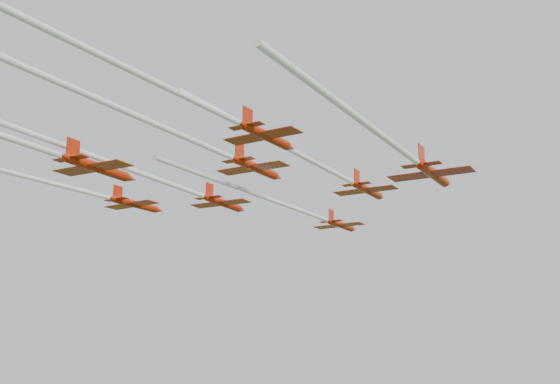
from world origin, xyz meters
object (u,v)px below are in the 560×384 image
(jet_lead, at_px, (305,212))
(jet_row2_left, at_px, (156,179))
(jet_row3_right, at_px, (407,155))
(jet_row4_left, at_px, (2,136))
(jet_row4_right, at_px, (136,73))
(jet_row3_left, at_px, (55,184))
(jet_row2_right, at_px, (335,173))
(jet_row3_mid, at_px, (202,144))

(jet_lead, relative_size, jet_row2_left, 0.78)
(jet_lead, bearing_deg, jet_row3_right, -42.55)
(jet_row4_left, xyz_separation_m, jet_row4_right, (19.80, -8.48, 0.34))
(jet_row2_left, distance_m, jet_row4_left, 26.41)
(jet_row2_left, relative_size, jet_row3_left, 1.14)
(jet_row2_right, bearing_deg, jet_row3_mid, -120.15)
(jet_lead, height_order, jet_row3_right, jet_lead)
(jet_row2_right, height_order, jet_row3_right, jet_row2_right)
(jet_lead, distance_m, jet_row3_mid, 28.66)
(jet_row3_right, distance_m, jet_row4_right, 30.27)
(jet_row2_left, xyz_separation_m, jet_row2_right, (23.44, 2.39, -0.64))
(jet_row4_left, bearing_deg, jet_row2_left, 94.26)
(jet_row3_right, bearing_deg, jet_row4_left, -145.41)
(jet_row3_right, height_order, jet_row4_right, jet_row4_right)
(jet_lead, bearing_deg, jet_row4_left, -99.97)
(jet_row3_left, xyz_separation_m, jet_row3_right, (45.40, -3.29, -1.47))
(jet_row2_right, relative_size, jet_row3_left, 0.83)
(jet_row3_mid, xyz_separation_m, jet_row4_left, (-14.07, -15.06, -2.14))
(jet_lead, relative_size, jet_row3_left, 0.88)
(jet_row3_left, xyz_separation_m, jet_row3_mid, (23.01, -5.00, 1.44))
(jet_row3_right, relative_size, jet_row4_left, 0.78)
(jet_lead, xyz_separation_m, jet_row4_right, (2.61, -51.94, 0.48))
(jet_row2_left, distance_m, jet_row2_right, 23.57)
(jet_lead, relative_size, jet_row3_right, 1.12)
(jet_row3_left, bearing_deg, jet_row2_left, 42.57)
(jet_row4_right, bearing_deg, jet_row2_right, 93.46)
(jet_lead, xyz_separation_m, jet_row2_left, (-14.96, -17.21, 2.04))
(jet_row2_right, bearing_deg, jet_row4_left, -121.50)
(jet_row2_right, relative_size, jet_row3_mid, 0.92)
(jet_row3_left, height_order, jet_row4_right, jet_row3_left)
(jet_lead, distance_m, jet_row3_right, 32.92)
(jet_row3_left, relative_size, jet_row3_mid, 1.11)
(jet_row3_left, bearing_deg, jet_row2_right, 27.51)
(jet_row3_left, distance_m, jet_row4_right, 40.50)
(jet_row3_right, xyz_separation_m, jet_row4_right, (-16.66, -25.25, 1.12))
(jet_row3_mid, bearing_deg, jet_row2_right, 60.26)
(jet_row3_mid, bearing_deg, jet_row2_left, 147.39)
(jet_row3_left, relative_size, jet_row3_right, 1.27)
(jet_row3_mid, xyz_separation_m, jet_row3_right, (22.39, 1.71, -2.91))
(jet_lead, height_order, jet_row4_left, jet_row4_left)
(jet_row3_mid, bearing_deg, jet_row3_right, 15.17)
(jet_row3_left, distance_m, jet_row3_mid, 23.59)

